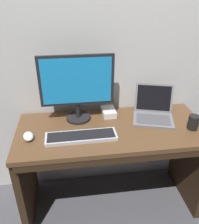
# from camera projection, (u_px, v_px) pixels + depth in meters

# --- Properties ---
(ground_plane) EXTENTS (14.00, 14.00, 0.00)m
(ground_plane) POSITION_uv_depth(u_px,v_px,m) (110.00, 200.00, 2.12)
(ground_plane) COLOR #4C4C51
(back_wall) EXTENTS (4.56, 0.04, 2.62)m
(back_wall) POSITION_uv_depth(u_px,v_px,m) (106.00, 43.00, 1.78)
(back_wall) COLOR silver
(back_wall) RESTS_ON ground
(desk) EXTENTS (1.41, 0.61, 0.77)m
(desk) POSITION_uv_depth(u_px,v_px,m) (112.00, 153.00, 1.85)
(desk) COLOR brown
(desk) RESTS_ON ground
(laptop_space_gray) EXTENTS (0.38, 0.38, 0.23)m
(laptop_space_gray) POSITION_uv_depth(u_px,v_px,m) (153.00, 113.00, 1.85)
(laptop_space_gray) COLOR slate
(laptop_space_gray) RESTS_ON desk
(external_monitor) EXTENTS (0.54, 0.19, 0.51)m
(external_monitor) POSITION_uv_depth(u_px,v_px,m) (77.00, 86.00, 1.71)
(external_monitor) COLOR black
(external_monitor) RESTS_ON desk
(wired_keyboard) EXTENTS (0.49, 0.15, 0.03)m
(wired_keyboard) POSITION_uv_depth(u_px,v_px,m) (81.00, 137.00, 1.62)
(wired_keyboard) COLOR #BCBCC1
(wired_keyboard) RESTS_ON desk
(computer_mouse) EXTENTS (0.09, 0.12, 0.04)m
(computer_mouse) POSITION_uv_depth(u_px,v_px,m) (28.00, 136.00, 1.61)
(computer_mouse) COLOR white
(computer_mouse) RESTS_ON desk
(external_drive_box) EXTENTS (0.11, 0.16, 0.05)m
(external_drive_box) POSITION_uv_depth(u_px,v_px,m) (109.00, 112.00, 1.91)
(external_drive_box) COLOR silver
(external_drive_box) RESTS_ON desk
(coffee_mug) EXTENTS (0.12, 0.08, 0.11)m
(coffee_mug) POSITION_uv_depth(u_px,v_px,m) (194.00, 122.00, 1.71)
(coffee_mug) COLOR black
(coffee_mug) RESTS_ON desk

